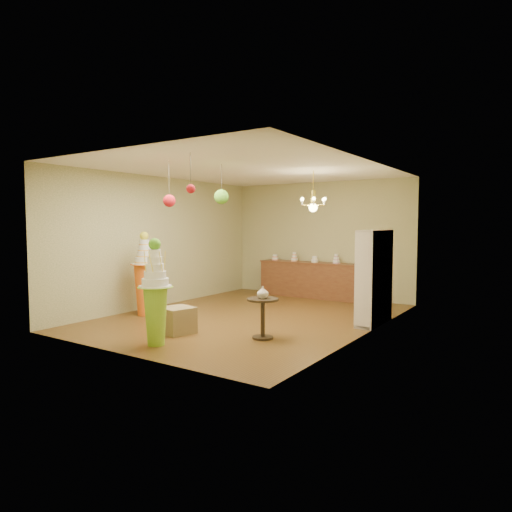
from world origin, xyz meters
The scene contains 17 objects.
floor centered at (0.00, 0.00, 0.00)m, with size 6.50×6.50×0.00m, color #553816.
ceiling centered at (0.00, 0.00, 3.00)m, with size 6.50×6.50×0.00m, color white.
wall_back centered at (0.00, 3.25, 1.50)m, with size 5.00×0.04×3.00m, color tan.
wall_front centered at (0.00, -3.25, 1.50)m, with size 5.00×0.04×3.00m, color tan.
wall_left centered at (-2.50, 0.00, 1.50)m, with size 0.04×6.50×3.00m, color tan.
wall_right centered at (2.50, 0.00, 1.50)m, with size 0.04×6.50×3.00m, color tan.
pedestal_green centered at (-0.01, -2.62, 0.70)m, with size 0.63×0.63×1.69m.
pedestal_orange centered at (-1.94, -1.06, 0.70)m, with size 0.63×0.63×1.75m.
burlap_riser centered at (-0.28, -1.85, 0.23)m, with size 0.50×0.50×0.46m, color olive.
sideboard centered at (0.00, 2.97, 0.48)m, with size 3.04×0.54×1.16m.
shelving_unit centered at (2.34, 0.80, 0.90)m, with size 0.33×1.20×1.80m.
round_table centered at (1.18, -1.34, 0.44)m, with size 0.54×0.54×0.68m.
vase centered at (1.18, -1.34, 0.78)m, with size 0.19×0.19×0.20m, color beige.
pom_red_left centered at (-0.42, -1.86, 2.32)m, with size 0.21×0.21×0.79m.
pom_green_mid centered at (0.11, -1.08, 2.41)m, with size 0.27×0.27×0.73m.
pom_red_right centered at (0.54, -2.38, 2.45)m, with size 0.14×0.14×0.62m.
chandelier centered at (1.01, 0.82, 2.30)m, with size 0.60×0.60×0.85m.
Camera 1 is at (5.25, -7.65, 1.92)m, focal length 32.00 mm.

